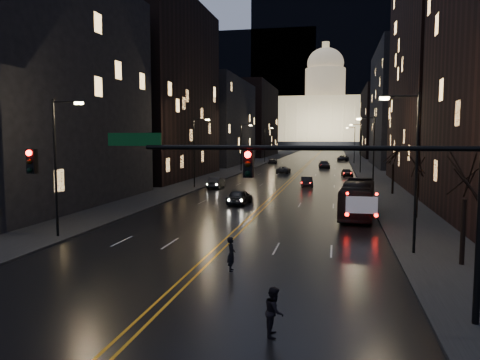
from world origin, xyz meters
The scene contains 37 objects.
ground centered at (0.00, 0.00, 0.00)m, with size 900.00×900.00×0.00m, color black.
road centered at (0.00, 130.00, 0.01)m, with size 20.00×320.00×0.02m, color black.
sidewalk_left centered at (-14.00, 130.00, 0.08)m, with size 8.00×320.00×0.16m, color black.
sidewalk_right centered at (14.00, 130.00, 0.08)m, with size 8.00×320.00×0.16m, color black.
center_line centered at (0.00, 130.00, 0.03)m, with size 0.62×320.00×0.01m, color orange.
building_left_near centered at (-21.00, 22.00, 11.00)m, with size 12.00×28.00×22.00m, color black.
building_left_mid centered at (-21.00, 54.00, 14.00)m, with size 12.00×30.00×28.00m, color black.
building_left_far centered at (-21.00, 92.00, 10.00)m, with size 12.00×34.00×20.00m, color black.
building_left_dist centered at (-21.00, 140.00, 12.00)m, with size 12.00×40.00×24.00m, color black.
building_right_tall centered at (21.00, 50.00, 19.00)m, with size 12.00×30.00×38.00m, color black.
building_right_mid centered at (21.00, 92.00, 13.00)m, with size 12.00×34.00×26.00m, color black.
building_right_dist centered at (21.00, 140.00, 11.00)m, with size 12.00×40.00×22.00m, color black.
mountain_ridge centered at (40.00, 380.00, 65.00)m, with size 520.00×60.00×130.00m, color black.
capitol centered at (0.00, 250.00, 17.15)m, with size 90.00×50.00×58.50m.
traffic_signal centered at (5.91, 0.00, 5.10)m, with size 17.29×0.45×7.00m.
streetlamp_right_near centered at (10.81, 10.00, 5.08)m, with size 2.13×0.25×9.00m.
streetlamp_left_near centered at (-10.81, 10.00, 5.08)m, with size 2.13×0.25×9.00m.
streetlamp_right_mid centered at (10.81, 40.00, 5.08)m, with size 2.13×0.25×9.00m.
streetlamp_left_mid centered at (-10.81, 40.00, 5.08)m, with size 2.13×0.25×9.00m.
streetlamp_right_far centered at (10.81, 70.00, 5.08)m, with size 2.13×0.25×9.00m.
streetlamp_left_far centered at (-10.81, 70.00, 5.08)m, with size 2.13×0.25×9.00m.
streetlamp_right_dist centered at (10.81, 100.00, 5.08)m, with size 2.13×0.25×9.00m.
streetlamp_left_dist centered at (-10.81, 100.00, 5.08)m, with size 2.13×0.25×9.00m.
tree_right_near centered at (13.00, 8.00, 4.53)m, with size 2.40×2.40×6.65m.
tree_right_mid centered at (13.00, 22.00, 4.53)m, with size 2.40×2.40×6.65m.
tree_right_far centered at (13.00, 38.00, 4.53)m, with size 2.40×2.40×6.65m.
bus centered at (8.50, 22.72, 1.46)m, with size 2.45×10.48×2.92m, color black.
oncoming_car_a centered at (-2.50, 27.36, 0.75)m, with size 1.77×4.40×1.50m, color black.
oncoming_car_b centered at (-8.28, 40.58, 0.73)m, with size 1.55×4.46×1.47m, color black.
oncoming_car_c centered at (-2.58, 67.04, 0.65)m, with size 2.15×4.67×1.30m, color black.
oncoming_car_d centered at (-8.50, 96.06, 0.74)m, with size 2.06×5.08×1.47m, color black.
receding_car_a centered at (2.97, 44.70, 0.67)m, with size 1.41×4.05×1.33m, color black.
receding_car_b centered at (8.50, 61.82, 0.69)m, with size 1.63×4.04×1.38m, color black.
receding_car_c centered at (4.31, 81.71, 0.77)m, with size 2.16×5.31×1.54m, color black.
receding_car_d centered at (8.50, 112.50, 0.78)m, with size 2.60×5.65×1.57m, color black.
pedestrian_a centered at (1.71, 5.00, 0.85)m, with size 0.62×0.41×1.71m, color black.
pedestrian_b centered at (4.75, -2.00, 0.83)m, with size 0.80×0.44×1.65m, color black.
Camera 1 is at (6.66, -16.96, 6.61)m, focal length 35.00 mm.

